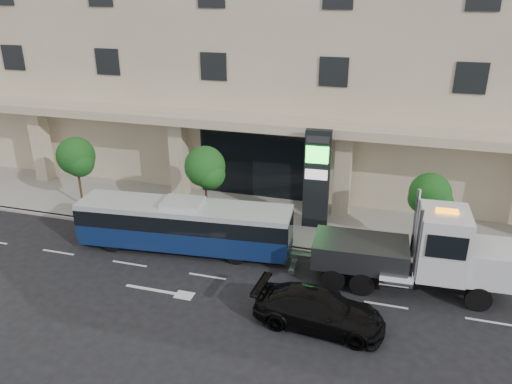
{
  "coord_description": "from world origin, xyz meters",
  "views": [
    {
      "loc": [
        7.65,
        -19.76,
        12.37
      ],
      "look_at": [
        1.31,
        2.0,
        2.96
      ],
      "focal_mm": 35.0,
      "sensor_mm": 36.0,
      "label": 1
    }
  ],
  "objects_px": {
    "black_sedan": "(319,310)",
    "city_bus": "(184,224)",
    "tow_truck": "(420,253)",
    "signage_pylon": "(317,179)"
  },
  "relations": [
    {
      "from": "city_bus",
      "to": "tow_truck",
      "type": "distance_m",
      "value": 11.18
    },
    {
      "from": "city_bus",
      "to": "signage_pylon",
      "type": "distance_m",
      "value": 7.35
    },
    {
      "from": "city_bus",
      "to": "signage_pylon",
      "type": "height_order",
      "value": "signage_pylon"
    },
    {
      "from": "tow_truck",
      "to": "signage_pylon",
      "type": "relative_size",
      "value": 1.73
    },
    {
      "from": "city_bus",
      "to": "black_sedan",
      "type": "height_order",
      "value": "city_bus"
    },
    {
      "from": "black_sedan",
      "to": "signage_pylon",
      "type": "height_order",
      "value": "signage_pylon"
    },
    {
      "from": "city_bus",
      "to": "signage_pylon",
      "type": "bearing_deg",
      "value": 30.11
    },
    {
      "from": "tow_truck",
      "to": "signage_pylon",
      "type": "xyz_separation_m",
      "value": [
        -5.31,
        4.63,
        1.15
      ]
    },
    {
      "from": "black_sedan",
      "to": "city_bus",
      "type": "bearing_deg",
      "value": 64.73
    },
    {
      "from": "tow_truck",
      "to": "black_sedan",
      "type": "height_order",
      "value": "tow_truck"
    }
  ]
}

